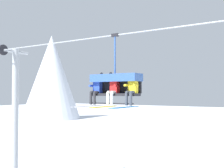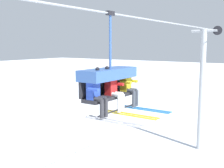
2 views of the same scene
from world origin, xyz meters
name	(u,v)px [view 2 (image 2 of 2)]	position (x,y,z in m)	size (l,w,h in m)	color
lift_tower_far	(202,87)	(10.40, -0.02, 4.17)	(0.36, 1.88, 8.02)	#9EA3A8
lift_cable	(148,19)	(1.15, -0.80, 7.74)	(20.49, 0.05, 0.05)	#9EA3A8
chairlift_chair	(108,78)	(-1.15, -0.73, 5.93)	(2.04, 0.74, 2.74)	#232328
skier_blue	(97,93)	(-1.95, -0.94, 5.65)	(0.48, 1.70, 1.34)	#2847B7
skier_red	(114,89)	(-1.15, -0.94, 5.65)	(0.48, 1.70, 1.34)	red
skier_yellow	(129,86)	(-0.33, -0.95, 5.63)	(0.46, 1.70, 1.23)	yellow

